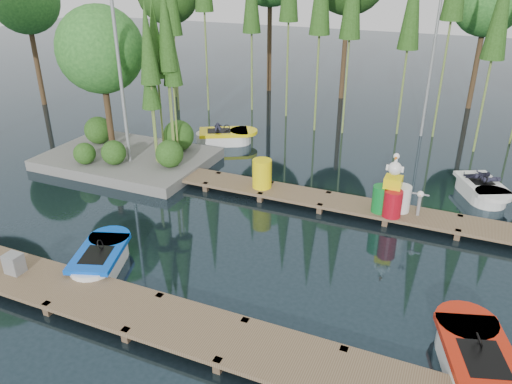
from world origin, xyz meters
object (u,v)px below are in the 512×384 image
at_px(boat_red, 476,361).
at_px(utility_cabinet, 14,263).
at_px(yellow_barrel, 262,174).
at_px(drum_cluster, 392,196).
at_px(island, 117,80).
at_px(boat_yellow_far, 225,137).
at_px(boat_blue, 101,259).

xyz_separation_m(boat_red, utility_cabinet, (-10.44, -1.36, 0.28)).
distance_m(boat_red, utility_cabinet, 10.53).
relative_size(yellow_barrel, drum_cluster, 0.51).
height_order(island, drum_cluster, island).
relative_size(boat_yellow_far, drum_cluster, 1.53).
bearing_deg(boat_red, boat_yellow_far, 118.86).
bearing_deg(boat_blue, yellow_barrel, 50.06).
xyz_separation_m(island, boat_blue, (4.01, -6.41, -2.95)).
xyz_separation_m(island, drum_cluster, (10.41, -0.94, -2.33)).
xyz_separation_m(island, boat_red, (13.01, -6.43, -2.92)).
xyz_separation_m(boat_blue, boat_red, (8.99, -0.02, 0.03)).
xyz_separation_m(boat_yellow_far, drum_cluster, (7.75, -4.27, 0.57)).
bearing_deg(boat_red, yellow_barrel, 122.78).
bearing_deg(drum_cluster, island, 174.83).
xyz_separation_m(boat_red, drum_cluster, (-2.60, 5.49, 0.59)).
distance_m(island, drum_cluster, 10.71).
bearing_deg(utility_cabinet, boat_yellow_far, 89.52).
bearing_deg(island, yellow_barrel, -7.33).
bearing_deg(boat_blue, boat_yellow_far, 78.72).
distance_m(island, utility_cabinet, 8.61).
distance_m(boat_red, boat_yellow_far, 14.23).
xyz_separation_m(island, yellow_barrel, (6.14, -0.79, -2.40)).
bearing_deg(boat_blue, boat_red, -19.32).
distance_m(boat_blue, boat_yellow_far, 9.84).
bearing_deg(boat_yellow_far, boat_red, -51.87).
distance_m(boat_blue, utility_cabinet, 2.02).
bearing_deg(utility_cabinet, boat_blue, 43.59).
xyz_separation_m(utility_cabinet, drum_cluster, (7.84, 6.85, 0.30)).
relative_size(utility_cabinet, yellow_barrel, 0.52).
distance_m(utility_cabinet, yellow_barrel, 7.86).
bearing_deg(drum_cluster, boat_red, -64.67).
bearing_deg(island, boat_blue, -57.95).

